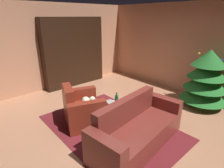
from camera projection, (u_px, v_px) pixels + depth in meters
The scene contains 11 objects.
ground_plane at pixel (117, 119), 4.19m from camera, with size 6.85×6.85×0.00m, color #B47956.
wall_back at pixel (184, 49), 5.42m from camera, with size 5.83×0.06×2.62m, color tan.
wall_left at pixel (55, 47), 5.75m from camera, with size 0.06×5.52×2.62m, color tan.
area_rug at pixel (111, 127), 3.89m from camera, with size 2.93×2.00×0.01m, color maroon.
bookshelf_unit at pixel (77, 53), 6.06m from camera, with size 0.32×2.11×2.21m.
armchair_red at pixel (82, 110), 3.98m from camera, with size 1.15×1.05×0.88m.
couch_red at pixel (137, 130), 3.30m from camera, with size 0.98×2.07×0.85m.
coffee_table at pixel (109, 109), 3.82m from camera, with size 0.69×0.69×0.44m.
book_stack_on_table at pixel (110, 105), 3.72m from camera, with size 0.22×0.19×0.15m.
bottle_on_table at pixel (117, 100), 3.87m from camera, with size 0.07×0.07×0.29m.
decorated_tree at pixel (206, 79), 4.59m from camera, with size 1.16×1.16×1.49m.
Camera 1 is at (2.65, -2.48, 2.24)m, focal length 29.10 mm.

